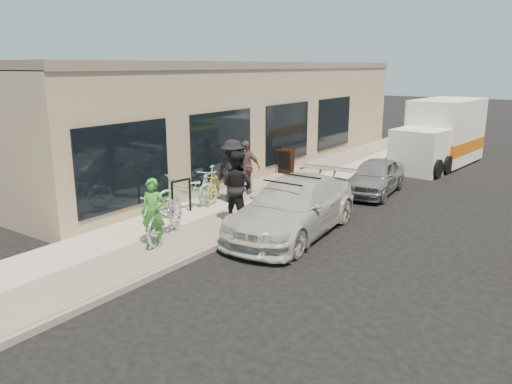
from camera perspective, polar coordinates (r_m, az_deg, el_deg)
The scene contains 17 objects.
ground at distance 11.34m, azimuth -2.62°, elevation -6.96°, with size 120.00×120.00×0.00m, color black.
sidewalk at distance 14.73m, azimuth -1.70°, elevation -1.59°, with size 3.00×34.00×0.15m, color beige.
curb at distance 13.90m, azimuth 3.44°, elevation -2.63°, with size 0.12×34.00×0.13m, color gray.
storefront at distance 20.21m, azimuth -0.68°, elevation 8.67°, with size 3.60×20.00×4.22m.
bike_rack at distance 13.76m, azimuth -8.55°, elevation -0.09°, with size 0.15×0.68×0.95m.
sandwich_board at distance 18.72m, azimuth 3.43°, elevation 3.57°, with size 0.67×0.68×0.93m.
sedan_white at distance 12.43m, azimuth 4.27°, elevation -1.71°, with size 2.29×4.87×1.41m.
sedan_silver at distance 16.76m, azimuth 13.44°, elevation 1.74°, with size 1.36×3.37×1.15m, color gray.
moving_truck at distance 22.34m, azimuth 20.37°, elevation 5.96°, with size 2.56×5.70×2.72m.
tandem_bike at distance 11.92m, azimuth -10.27°, elevation -2.52°, with size 0.74×2.12×1.11m, color silver.
woman_rider at distance 11.36m, azimuth -11.66°, elevation -2.30°, with size 0.56×0.37×1.54m, color green.
man_standing at distance 12.82m, azimuth -2.22°, elevation 0.63°, with size 0.90×0.70×1.86m, color black.
cruiser_bike_a at distance 14.93m, azimuth -5.35°, elevation 0.90°, with size 0.48×1.71×1.03m, color #8ACFBD.
cruiser_bike_b at distance 14.16m, azimuth -7.77°, elevation 0.07°, with size 0.67×1.93×1.02m, color #8ACFBD.
cruiser_bike_c at distance 14.83m, azimuth -4.87°, elevation 0.53°, with size 0.41×1.47×0.88m, color gold.
bystander_a at distance 14.61m, azimuth -2.67°, elevation 2.37°, with size 1.21×0.70×1.88m, color black.
bystander_b at distance 15.76m, azimuth -1.21°, elevation 2.88°, with size 0.98×0.41×1.67m, color brown.
Camera 1 is at (6.47, -8.36, 4.11)m, focal length 35.00 mm.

